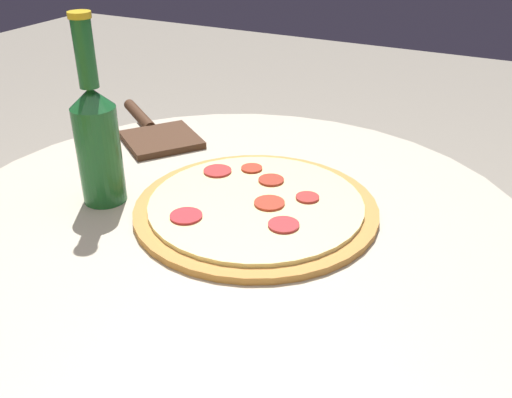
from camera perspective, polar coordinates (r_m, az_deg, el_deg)
name	(u,v)px	position (r m, az deg, el deg)	size (l,w,h in m)	color
table	(234,328)	(0.90, -2.26, -12.81)	(0.83, 0.83, 0.73)	#B2A893
pizza	(256,206)	(0.80, -0.01, -0.75)	(0.34, 0.34, 0.02)	#B77F3D
beer_bottle	(97,138)	(0.82, -15.61, 5.91)	(0.06, 0.06, 0.27)	#195628
pizza_paddle	(155,132)	(1.07, -10.09, 6.58)	(0.26, 0.22, 0.02)	#422819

